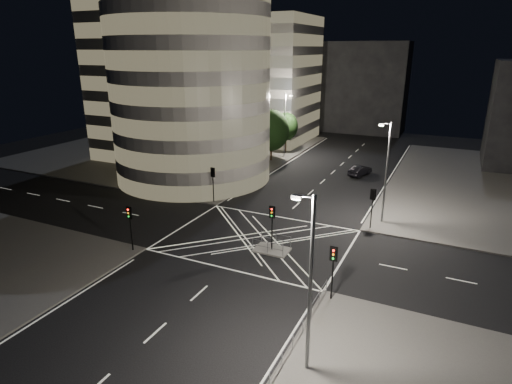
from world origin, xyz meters
The scene contains 24 objects.
ground centered at (0.00, 0.00, 0.00)m, with size 120.00×120.00×0.00m, color black.
sidewalk_far_left centered at (-29.00, 27.00, 0.07)m, with size 42.00×42.00×0.15m, color #54524E.
central_island centered at (2.00, -1.50, 0.07)m, with size 3.00×2.00×0.15m, color slate.
office_tower_curved centered at (-20.74, 18.74, 12.65)m, with size 30.00×29.00×27.20m.
office_block_rear centered at (-22.00, 42.00, 11.15)m, with size 24.00×16.00×22.00m, color gray.
building_far_end centered at (-4.00, 58.00, 9.00)m, with size 18.00×8.00×18.00m, color black.
tree_a centered at (-10.50, 9.00, 4.93)m, with size 4.99×4.99×7.66m.
tree_b centered at (-10.50, 15.00, 4.84)m, with size 4.36×4.36×7.21m.
tree_c centered at (-10.50, 21.00, 4.78)m, with size 3.97×3.97×6.93m.
tree_d centered at (-10.50, 27.00, 4.83)m, with size 5.49×5.49×7.84m.
tree_e centered at (-10.50, 33.00, 4.47)m, with size 4.02×4.02×6.64m.
traffic_signal_fl centered at (-8.80, 6.80, 2.91)m, with size 0.55×0.22×4.00m.
traffic_signal_nl centered at (-8.80, -6.80, 2.91)m, with size 0.55×0.22×4.00m.
traffic_signal_fr centered at (8.80, 6.80, 2.91)m, with size 0.55×0.22×4.00m.
traffic_signal_nr centered at (8.80, -6.80, 2.91)m, with size 0.55×0.22×4.00m.
traffic_signal_island centered at (2.00, -1.50, 2.91)m, with size 0.55×0.22×4.00m.
street_lamp_left_near centered at (-9.44, 12.00, 5.54)m, with size 1.25×0.25×10.00m.
street_lamp_left_far centered at (-9.44, 30.00, 5.54)m, with size 1.25×0.25×10.00m.
street_lamp_right_far centered at (9.44, 9.00, 5.54)m, with size 1.25×0.25×10.00m.
street_lamp_right_near centered at (9.44, -14.00, 5.54)m, with size 1.25×0.25×10.00m.
railing_near_right centered at (8.30, -12.15, 0.70)m, with size 0.06×11.70×1.10m, color slate.
railing_island_south centered at (2.00, -2.40, 0.70)m, with size 2.80×0.06×1.10m, color slate.
railing_island_north centered at (2.00, -0.60, 0.70)m, with size 2.80×0.06×1.10m, color slate.
sedan centered at (3.76, 25.04, 0.70)m, with size 1.48×4.24×1.40m, color black.
Camera 1 is at (15.20, -32.41, 16.71)m, focal length 30.00 mm.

